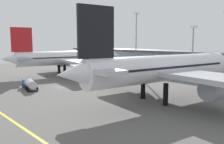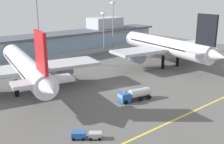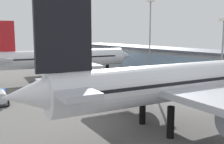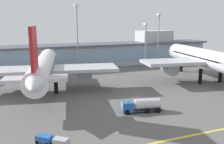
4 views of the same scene
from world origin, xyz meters
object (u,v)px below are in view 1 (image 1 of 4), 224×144
(airliner_near_left, at_px, (68,58))
(apron_light_mast_centre, at_px, (193,44))
(apron_light_mast_east, at_px, (136,34))
(airliner_near_right, at_px, (164,69))
(fuel_tanker_truck, at_px, (30,84))

(airliner_near_left, height_order, apron_light_mast_centre, apron_light_mast_centre)
(apron_light_mast_east, bearing_deg, airliner_near_left, -123.66)
(airliner_near_left, bearing_deg, apron_light_mast_east, -22.30)
(apron_light_mast_centre, bearing_deg, airliner_near_left, -155.02)
(airliner_near_right, height_order, apron_light_mast_east, apron_light_mast_east)
(airliner_near_left, xyz_separation_m, airliner_near_right, (51.63, -6.78, 0.56))
(airliner_near_right, height_order, fuel_tanker_truck, airliner_near_right)
(fuel_tanker_truck, relative_size, apron_light_mast_centre, 0.49)
(airliner_near_right, bearing_deg, apron_light_mast_east, 57.95)
(fuel_tanker_truck, bearing_deg, airliner_near_left, -42.11)
(apron_light_mast_east, bearing_deg, apron_light_mast_centre, -6.86)
(airliner_near_left, bearing_deg, fuel_tanker_truck, -132.66)
(airliner_near_right, bearing_deg, apron_light_mast_centre, 24.30)
(airliner_near_right, relative_size, apron_light_mast_centre, 2.76)
(fuel_tanker_truck, relative_size, apron_light_mast_east, 0.36)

